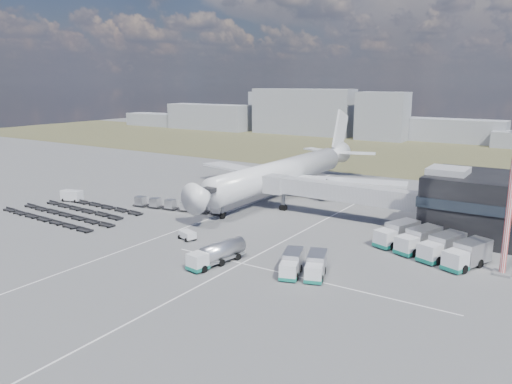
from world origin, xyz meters
The scene contains 14 objects.
ground centered at (0.00, 0.00, 0.00)m, with size 420.00×420.00×0.00m, color #565659.
grass_strip centered at (0.00, 110.00, 0.01)m, with size 420.00×90.00×0.01m, color brown.
lane_markings centered at (9.77, 3.00, 0.01)m, with size 47.12×110.00×0.01m.
jet_bridge centered at (15.90, 20.42, 5.05)m, with size 30.30×3.80×7.05m.
airliner centered at (0.00, 32.38, 5.29)m, with size 51.59×64.53×17.62m.
skyline centered at (-3.76, 148.98, 9.09)m, with size 312.20×25.49×25.80m.
fuel_tanker centered at (13.26, -10.03, 1.50)m, with size 3.77×9.53×3.00m.
pushback_tug centered at (2.70, -3.95, 0.69)m, with size 3.01×1.69×1.38m, color silver.
utility_van centered at (-34.60, 2.65, 1.17)m, with size 4.40×1.99×2.34m, color silver.
catering_truck centered at (3.55, 38.66, 1.37)m, with size 4.55×6.29×2.67m.
service_trucks_near centered at (25.12, -7.02, 1.42)m, with size 7.25×7.92×2.62m.
service_trucks_far centered at (36.84, 9.67, 1.75)m, with size 16.39×12.67×3.22m.
uld_row centered at (-10.79, 9.00, 1.09)m, with size 20.04×5.56×1.83m.
baggage_dollies centered at (-26.11, -3.72, 0.35)m, with size 27.27×14.45×0.70m.
Camera 1 is at (53.20, -61.53, 24.63)m, focal length 35.00 mm.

